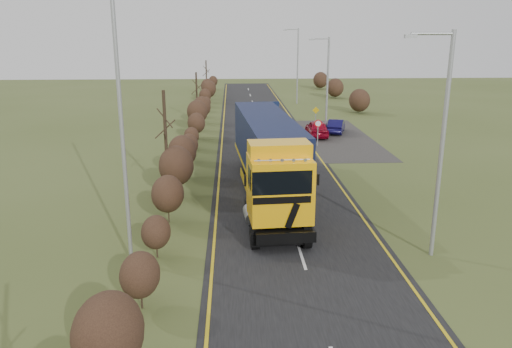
{
  "coord_description": "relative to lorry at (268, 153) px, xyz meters",
  "views": [
    {
      "loc": [
        -2.85,
        -23.23,
        9.01
      ],
      "look_at": [
        -1.62,
        1.61,
        1.97
      ],
      "focal_mm": 35.0,
      "sensor_mm": 36.0,
      "label": 1
    }
  ],
  "objects": [
    {
      "name": "streetlight_near",
      "position": [
        6.17,
        -8.27,
        2.5
      ],
      "size": [
        1.94,
        0.18,
        9.15
      ],
      "color": "#97999C",
      "rests_on": "ground"
    },
    {
      "name": "left_pole",
      "position": [
        -6.22,
        -8.31,
        3.08
      ],
      "size": [
        0.16,
        0.16,
        11.24
      ],
      "primitive_type": "cylinder",
      "color": "#97999C",
      "rests_on": "ground"
    },
    {
      "name": "hedgerow",
      "position": [
        -5.2,
        3.93,
        -0.92
      ],
      "size": [
        2.24,
        102.04,
        6.05
      ],
      "color": "black",
      "rests_on": "ground"
    },
    {
      "name": "lane_markings",
      "position": [
        0.8,
        5.73,
        -2.51
      ],
      "size": [
        7.52,
        116.0,
        0.01
      ],
      "color": "gold",
      "rests_on": "road"
    },
    {
      "name": "car_red_hatchback",
      "position": [
        5.6,
        16.68,
        -1.8
      ],
      "size": [
        1.83,
        4.36,
        1.47
      ],
      "primitive_type": "imported",
      "rotation": [
        0.0,
        0.0,
        3.12
      ],
      "color": "maroon",
      "rests_on": "ground"
    },
    {
      "name": "warning_board",
      "position": [
        6.48,
        22.67,
        -1.43
      ],
      "size": [
        0.7,
        0.11,
        1.84
      ],
      "color": "#97999C",
      "rests_on": "ground"
    },
    {
      "name": "lorry",
      "position": [
        0.0,
        0.0,
        0.0
      ],
      "size": [
        3.64,
        16.22,
        4.48
      ],
      "rotation": [
        0.0,
        0.0,
        0.07
      ],
      "color": "black",
      "rests_on": "ground"
    },
    {
      "name": "speed_sign",
      "position": [
        5.0,
        12.71,
        -1.0
      ],
      "size": [
        0.61,
        0.1,
        2.21
      ],
      "color": "#97999C",
      "rests_on": "ground"
    },
    {
      "name": "layby",
      "position": [
        7.3,
        16.03,
        -2.53
      ],
      "size": [
        6.0,
        18.0,
        0.02
      ],
      "primitive_type": "cube",
      "color": "#2A2825",
      "rests_on": "ground"
    },
    {
      "name": "car_blue_sedan",
      "position": [
        7.7,
        18.34,
        -1.9
      ],
      "size": [
        2.45,
        4.13,
        1.28
      ],
      "primitive_type": "imported",
      "rotation": [
        0.0,
        0.0,
        2.84
      ],
      "color": "#0D0A39",
      "rests_on": "ground"
    },
    {
      "name": "road",
      "position": [
        0.8,
        6.03,
        -2.53
      ],
      "size": [
        8.0,
        120.0,
        0.02
      ],
      "primitive_type": "cube",
      "color": "black",
      "rests_on": "ground"
    },
    {
      "name": "streetlight_mid",
      "position": [
        6.5,
        17.71,
        2.24
      ],
      "size": [
        1.85,
        0.18,
        8.69
      ],
      "color": "#97999C",
      "rests_on": "ground"
    },
    {
      "name": "ground",
      "position": [
        0.8,
        -3.97,
        -2.54
      ],
      "size": [
        160.0,
        160.0,
        0.0
      ],
      "primitive_type": "plane",
      "color": "#434F22",
      "rests_on": "ground"
    },
    {
      "name": "streetlight_far",
      "position": [
        6.47,
        38.45,
        2.78
      ],
      "size": [
        2.04,
        0.19,
        9.62
      ],
      "color": "#97999C",
      "rests_on": "ground"
    }
  ]
}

